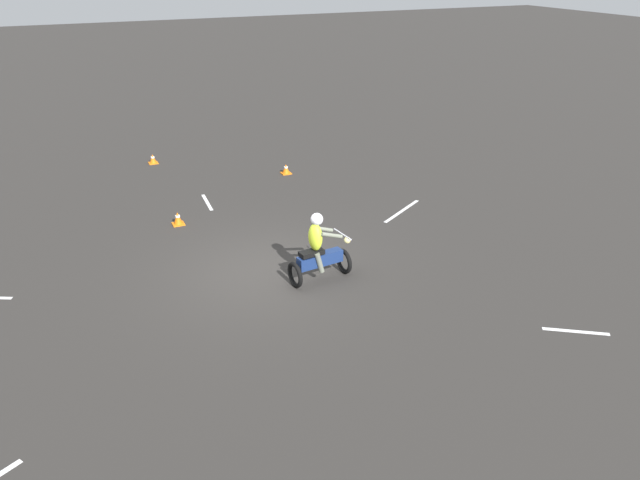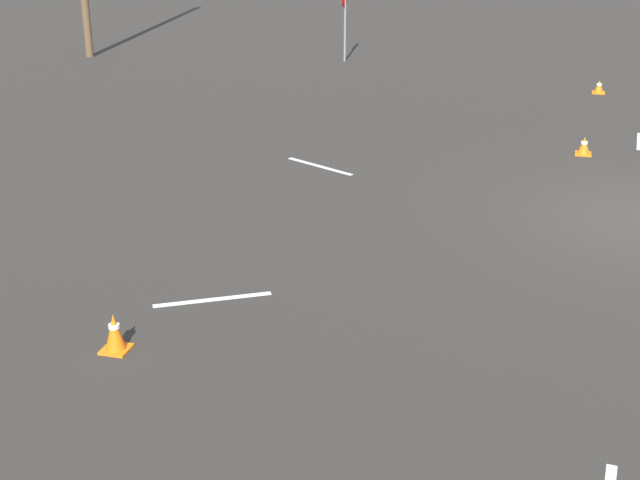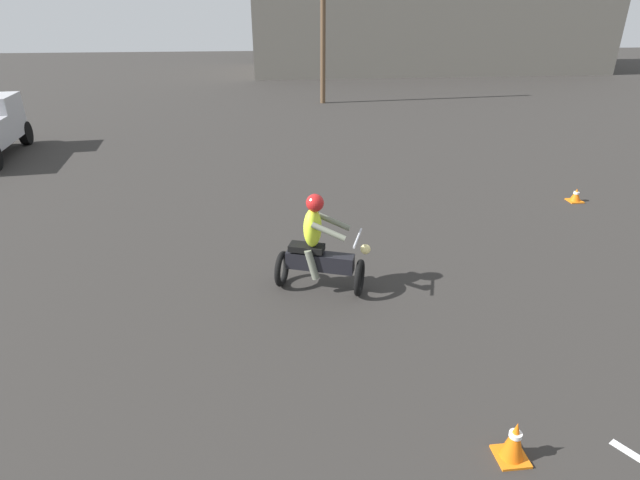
# 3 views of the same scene
# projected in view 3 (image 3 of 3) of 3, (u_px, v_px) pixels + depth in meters

# --- Properties ---
(motorcycle_rider_background) EXTENTS (1.55, 1.06, 1.66)m
(motorcycle_rider_background) POSITION_uv_depth(u_px,v_px,m) (318.00, 250.00, 7.96)
(motorcycle_rider_background) COLOR black
(motorcycle_rider_background) RESTS_ON ground
(traffic_cone_near_right) EXTENTS (0.32, 0.32, 0.32)m
(traffic_cone_near_right) POSITION_uv_depth(u_px,v_px,m) (576.00, 195.00, 11.93)
(traffic_cone_near_right) COLOR orange
(traffic_cone_near_right) RESTS_ON ground
(traffic_cone_far_right) EXTENTS (0.32, 0.32, 0.48)m
(traffic_cone_far_right) POSITION_uv_depth(u_px,v_px,m) (514.00, 441.00, 5.08)
(traffic_cone_far_right) COLOR orange
(traffic_cone_far_right) RESTS_ON ground
(utility_pole_far) EXTENTS (0.24, 0.24, 8.32)m
(utility_pole_far) POSITION_uv_depth(u_px,v_px,m) (323.00, 9.00, 22.51)
(utility_pole_far) COLOR brown
(utility_pole_far) RESTS_ON ground
(building_backdrop) EXTENTS (24.39, 9.78, 7.65)m
(building_backdrop) POSITION_uv_depth(u_px,v_px,m) (424.00, 13.00, 35.68)
(building_backdrop) COLOR gray
(building_backdrop) RESTS_ON ground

